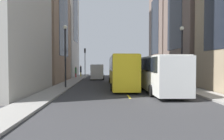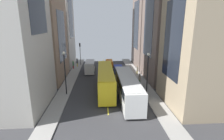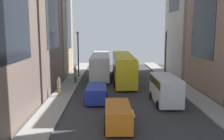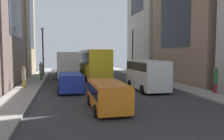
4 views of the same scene
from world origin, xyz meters
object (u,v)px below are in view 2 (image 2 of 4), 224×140
at_px(streetcar_yellow, 106,78).
at_px(delivery_van_white, 90,66).
at_px(car_orange_0, 109,63).
at_px(pedestrian_walking_far, 77,62).
at_px(pedestrian_waiting_curb, 137,70).
at_px(traffic_light_near_corner, 80,50).
at_px(city_bus_white, 128,85).
at_px(pedestrian_crossing_mid, 140,78).
at_px(pedestrian_crossing_near, 73,64).
at_px(car_blue_1, 119,69).

xyz_separation_m(streetcar_yellow, delivery_van_white, (3.22, -10.75, -0.61)).
xyz_separation_m(car_orange_0, pedestrian_walking_far, (8.19, 0.30, 0.41)).
relative_size(delivery_van_white, pedestrian_waiting_curb, 2.75).
xyz_separation_m(streetcar_yellow, traffic_light_near_corner, (6.10, -18.02, 2.04)).
xyz_separation_m(city_bus_white, pedestrian_crossing_mid, (-3.09, -5.56, -0.76)).
xyz_separation_m(delivery_van_white, car_orange_0, (-4.66, -5.62, -0.60)).
distance_m(car_orange_0, pedestrian_crossing_near, 9.19).
xyz_separation_m(car_orange_0, pedestrian_crossing_mid, (-4.79, 14.47, 0.33)).
relative_size(delivery_van_white, car_orange_0, 1.24).
bearing_deg(pedestrian_walking_far, traffic_light_near_corner, -85.25).
relative_size(pedestrian_crossing_mid, pedestrian_crossing_near, 1.03).
height_order(city_bus_white, car_orange_0, city_bus_white).
distance_m(streetcar_yellow, delivery_van_white, 11.24).
distance_m(delivery_van_white, car_orange_0, 7.32).
relative_size(car_orange_0, car_blue_1, 1.00).
distance_m(pedestrian_crossing_near, traffic_light_near_corner, 5.13).
xyz_separation_m(delivery_van_white, pedestrian_walking_far, (3.53, -5.32, -0.18)).
height_order(car_orange_0, pedestrian_waiting_curb, pedestrian_waiting_curb).
height_order(delivery_van_white, car_orange_0, delivery_van_white).
bearing_deg(car_orange_0, traffic_light_near_corner, -12.35).
bearing_deg(car_blue_1, pedestrian_crossing_near, -20.93).
xyz_separation_m(car_blue_1, pedestrian_crossing_mid, (-3.01, 8.05, 0.36)).
distance_m(streetcar_yellow, pedestrian_crossing_near, 15.90).
relative_size(pedestrian_waiting_curb, pedestrian_crossing_near, 0.94).
bearing_deg(car_blue_1, pedestrian_waiting_curb, 156.58).
bearing_deg(city_bus_white, streetcar_yellow, -49.45).
relative_size(pedestrian_crossing_mid, pedestrian_waiting_curb, 1.10).
xyz_separation_m(delivery_van_white, traffic_light_near_corner, (2.88, -7.27, 2.65)).
bearing_deg(pedestrian_walking_far, streetcar_yellow, 136.11).
bearing_deg(pedestrian_waiting_curb, traffic_light_near_corner, -10.66).
distance_m(city_bus_white, pedestrian_crossing_mid, 6.41).
bearing_deg(traffic_light_near_corner, streetcar_yellow, 108.70).
bearing_deg(delivery_van_white, traffic_light_near_corner, -68.40).
relative_size(pedestrian_waiting_curb, traffic_light_near_corner, 0.33).
xyz_separation_m(streetcar_yellow, pedestrian_crossing_near, (7.44, -14.03, -0.90)).
height_order(city_bus_white, pedestrian_walking_far, city_bus_white).
height_order(delivery_van_white, pedestrian_walking_far, delivery_van_white).
bearing_deg(delivery_van_white, car_blue_1, 172.94).
bearing_deg(pedestrian_waiting_curb, delivery_van_white, 12.26).
bearing_deg(car_orange_0, city_bus_white, 94.84).
bearing_deg(car_orange_0, car_blue_1, 105.49).
bearing_deg(pedestrian_crossing_mid, delivery_van_white, -94.97).
relative_size(pedestrian_crossing_near, traffic_light_near_corner, 0.35).
bearing_deg(pedestrian_crossing_mid, traffic_light_near_corner, -104.44).
relative_size(car_orange_0, pedestrian_crossing_near, 2.07).
relative_size(city_bus_white, streetcar_yellow, 0.97).
bearing_deg(city_bus_white, delivery_van_white, -66.21).
bearing_deg(pedestrian_crossing_mid, pedestrian_waiting_curb, -149.75).
height_order(pedestrian_crossing_mid, pedestrian_crossing_near, pedestrian_crossing_mid).
bearing_deg(car_orange_0, pedestrian_crossing_near, 14.76).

